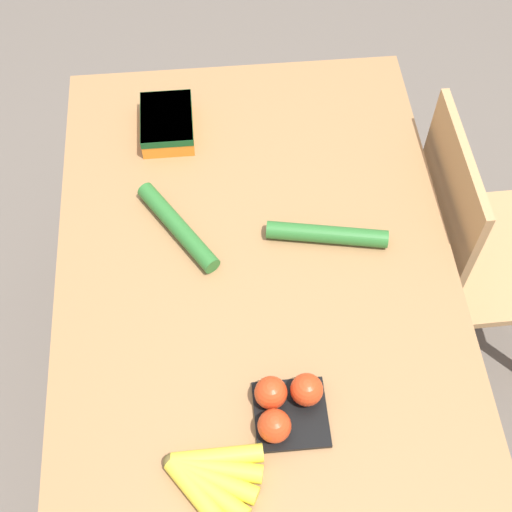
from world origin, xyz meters
name	(u,v)px	position (x,y,z in m)	size (l,w,h in m)	color
ground_plane	(256,393)	(0.00, 0.00, 0.00)	(12.00, 12.00, 0.00)	#665B51
dining_table	(256,287)	(0.00, 0.00, 0.65)	(1.27, 0.88, 0.76)	#9E7044
chair	(472,251)	(-0.17, 0.61, 0.47)	(0.43, 0.41, 0.90)	tan
banana_bunch	(210,478)	(0.47, -0.13, 0.78)	(0.17, 0.19, 0.04)	brown
tomato_pack	(286,405)	(0.35, 0.03, 0.79)	(0.14, 0.14, 0.07)	black
carrot_bag	(167,122)	(-0.41, -0.18, 0.79)	(0.17, 0.13, 0.06)	orange
cucumber_near	(178,227)	(-0.10, -0.17, 0.78)	(0.25, 0.18, 0.04)	#2D702D
cucumber_far	(327,234)	(-0.05, 0.16, 0.78)	(0.09, 0.27, 0.04)	#2D702D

